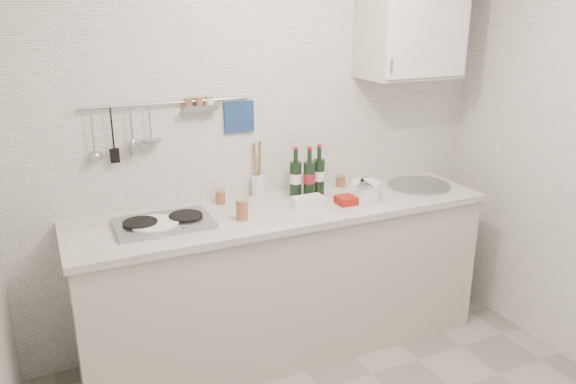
% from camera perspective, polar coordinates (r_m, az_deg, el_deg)
% --- Properties ---
extents(back_wall, '(3.00, 0.02, 2.50)m').
position_cam_1_polar(back_wall, '(3.41, -2.47, 5.25)').
color(back_wall, silver).
rests_on(back_wall, floor).
extents(counter, '(2.44, 0.64, 0.96)m').
position_cam_1_polar(counter, '(3.44, -0.26, -9.17)').
color(counter, '#B6B3A8').
rests_on(counter, floor).
extents(wall_rail, '(0.98, 0.09, 0.34)m').
position_cam_1_polar(wall_rail, '(3.17, -12.37, 7.10)').
color(wall_rail, '#93969B').
rests_on(wall_rail, back_wall).
extents(wall_cabinet, '(0.60, 0.38, 0.70)m').
position_cam_1_polar(wall_cabinet, '(3.61, 12.48, 16.80)').
color(wall_cabinet, '#B6B3A8').
rests_on(wall_cabinet, back_wall).
extents(plate_stack_hob, '(0.27, 0.27, 0.04)m').
position_cam_1_polar(plate_stack_hob, '(2.99, -13.53, -3.40)').
color(plate_stack_hob, '#5284B9').
rests_on(plate_stack_hob, counter).
extents(plate_stack_sink, '(0.23, 0.22, 0.10)m').
position_cam_1_polar(plate_stack_sink, '(3.40, 7.77, 0.11)').
color(plate_stack_sink, white).
rests_on(plate_stack_sink, counter).
extents(wine_bottles, '(0.23, 0.11, 0.31)m').
position_cam_1_polar(wine_bottles, '(3.38, 2.05, 2.07)').
color(wine_bottles, black).
rests_on(wine_bottles, counter).
extents(butter_dish, '(0.18, 0.09, 0.06)m').
position_cam_1_polar(butter_dish, '(3.25, 2.00, -0.93)').
color(butter_dish, white).
rests_on(butter_dish, counter).
extents(strawberry_punnet, '(0.11, 0.11, 0.05)m').
position_cam_1_polar(strawberry_punnet, '(3.30, 5.92, -0.83)').
color(strawberry_punnet, '#AC1A13').
rests_on(strawberry_punnet, counter).
extents(utensil_crock, '(0.08, 0.08, 0.35)m').
position_cam_1_polar(utensil_crock, '(3.41, -3.04, 0.91)').
color(utensil_crock, white).
rests_on(utensil_crock, counter).
extents(jar_a, '(0.06, 0.06, 0.08)m').
position_cam_1_polar(jar_a, '(3.30, -6.87, -0.47)').
color(jar_a, brown).
rests_on(jar_a, counter).
extents(jar_b, '(0.06, 0.06, 0.07)m').
position_cam_1_polar(jar_b, '(3.61, 5.36, 1.13)').
color(jar_b, brown).
rests_on(jar_b, counter).
extents(jar_c, '(0.06, 0.06, 0.09)m').
position_cam_1_polar(jar_c, '(3.53, 7.91, 0.76)').
color(jar_c, brown).
rests_on(jar_c, counter).
extents(jar_d, '(0.07, 0.07, 0.12)m').
position_cam_1_polar(jar_d, '(3.04, -4.69, -1.77)').
color(jar_d, brown).
rests_on(jar_d, counter).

